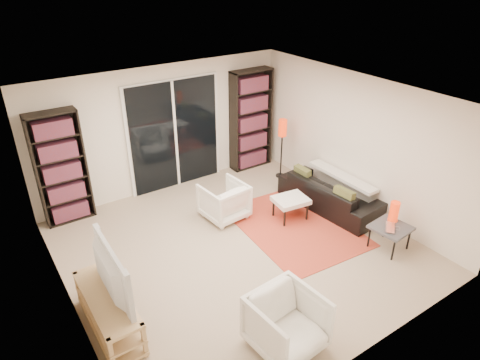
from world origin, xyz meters
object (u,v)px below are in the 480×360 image
Objects in this scene: bookshelf_right at (251,120)px; armchair_front at (287,323)px; bookshelf_left at (61,169)px; armchair_back at (224,201)px; floor_lamp at (282,134)px; sofa at (330,194)px; ottoman at (291,201)px; tv_stand at (109,311)px; side_table at (391,229)px.

bookshelf_right reaches higher than armchair_front.
bookshelf_left is 2.71× the size of armchair_back.
armchair_back is 0.58× the size of floor_lamp.
sofa is 1.93m from armchair_back.
floor_lamp is (0.05, 1.47, 0.66)m from sofa.
floor_lamp reaches higher than armchair_back.
ottoman is 0.50× the size of floor_lamp.
tv_stand is 2.15m from armchair_front.
sofa is (0.16, -2.25, -0.77)m from bookshelf_right.
sofa is 2.45× the size of armchair_front.
floor_lamp is (0.16, 2.88, 0.58)m from side_table.
bookshelf_right reaches higher than tv_stand.
bookshelf_right reaches higher than sofa.
floor_lamp is at bearing 25.30° from tv_stand.
sofa is 1.61m from floor_lamp.
side_table is (0.72, -1.53, 0.01)m from ottoman.
side_table is at bearing 170.62° from sofa.
bookshelf_right is 2.67× the size of armchair_front.
armchair_back reaches higher than tv_stand.
bookshelf_left is at bearing 103.45° from armchair_front.
floor_lamp is at bearing -10.91° from bookshelf_left.
floor_lamp is at bearing -74.86° from bookshelf_right.
side_table is (1.65, -2.21, 0.03)m from armchair_back.
bookshelf_right is 1.53× the size of tv_stand.
bookshelf_left is at bearing 55.66° from sofa.
floor_lamp is (1.81, 0.67, 0.61)m from armchair_back.
armchair_front is 2.62m from side_table.
bookshelf_left reaches higher than floor_lamp.
tv_stand is at bearing -154.70° from floor_lamp.
side_table is at bearing 8.74° from armchair_front.
armchair_front is at bearing -120.46° from bookshelf_right.
armchair_back is at bearing 67.95° from armchair_front.
armchair_front reaches higher than side_table.
sofa is at bearing 150.73° from armchair_back.
bookshelf_left reaches higher than armchair_back.
tv_stand is at bearing 23.54° from armchair_back.
bookshelf_left is 3.31× the size of side_table.
bookshelf_left is at bearing 180.00° from bookshelf_right.
sofa is at bearing -91.95° from floor_lamp.
side_table is at bearing -11.41° from tv_stand.
bookshelf_right is 2.92× the size of armchair_back.
armchair_front is (-2.66, -2.00, 0.08)m from sofa.
bookshelf_left is 4.14m from floor_lamp.
bookshelf_left is 3.89m from ottoman.
bookshelf_left is 2.48× the size of armchair_front.
bookshelf_right is 2.38m from sofa.
tv_stand reaches higher than side_table.
floor_lamp is at bearing 57.10° from ottoman.
armchair_back is at bearing 28.59° from tv_stand.
sofa reaches higher than ottoman.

